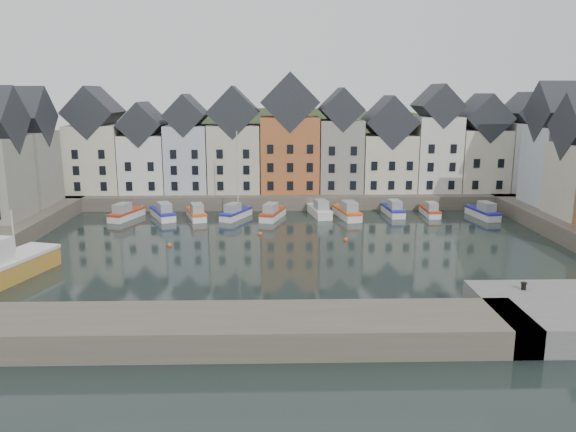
{
  "coord_description": "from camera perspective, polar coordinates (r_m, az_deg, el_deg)",
  "views": [
    {
      "loc": [
        -2.24,
        -57.73,
        16.8
      ],
      "look_at": [
        -0.69,
        6.0,
        2.76
      ],
      "focal_mm": 35.0,
      "sensor_mm": 36.0,
      "label": 1
    }
  ],
  "objects": [
    {
      "name": "far_terrace",
      "position": [
        86.27,
        2.25,
        7.14
      ],
      "size": [
        72.37,
        8.16,
        17.78
      ],
      "color": "beige",
      "rests_on": "far_quay"
    },
    {
      "name": "hillside",
      "position": [
        118.95,
        -0.25,
        -4.58
      ],
      "size": [
        153.6,
        70.4,
        64.0
      ],
      "color": "black",
      "rests_on": "ground"
    },
    {
      "name": "left_terrace",
      "position": [
        79.23,
        -26.73,
        5.36
      ],
      "size": [
        7.65,
        17.0,
        15.69
      ],
      "color": "gray",
      "rests_on": "left_quay"
    },
    {
      "name": "boat_a",
      "position": [
        79.26,
        -16.16,
        0.23
      ],
      "size": [
        3.97,
        6.83,
        2.51
      ],
      "rotation": [
        0.0,
        0.0,
        -0.32
      ],
      "color": "silver",
      "rests_on": "ground"
    },
    {
      "name": "boat_d",
      "position": [
        76.84,
        -5.37,
        0.33
      ],
      "size": [
        4.4,
        6.52,
        12.0
      ],
      "rotation": [
        0.0,
        0.0,
        -0.43
      ],
      "color": "silver",
      "rests_on": "ground"
    },
    {
      "name": "mooring_bollard",
      "position": [
        47.02,
        22.83,
        -6.54
      ],
      "size": [
        0.48,
        0.48,
        0.56
      ],
      "color": "black",
      "rests_on": "near_quay"
    },
    {
      "name": "boat_f",
      "position": [
        78.09,
        3.24,
        0.56
      ],
      "size": [
        3.22,
        7.09,
        2.62
      ],
      "rotation": [
        0.0,
        0.0,
        0.17
      ],
      "color": "silver",
      "rests_on": "ground"
    },
    {
      "name": "boat_h",
      "position": [
        80.08,
        10.64,
        0.62
      ],
      "size": [
        2.43,
        6.5,
        2.45
      ],
      "rotation": [
        0.0,
        0.0,
        0.07
      ],
      "color": "silver",
      "rests_on": "ground"
    },
    {
      "name": "mooring_buoys",
      "position": [
        65.25,
        -2.9,
        -2.38
      ],
      "size": [
        20.5,
        5.5,
        0.5
      ],
      "color": "#DB5519",
      "rests_on": "ground"
    },
    {
      "name": "boat_e",
      "position": [
        76.25,
        -1.6,
        0.26
      ],
      "size": [
        3.83,
        6.8,
        2.5
      ],
      "rotation": [
        0.0,
        0.0,
        -0.3
      ],
      "color": "silver",
      "rests_on": "ground"
    },
    {
      "name": "near_wall",
      "position": [
        39.83,
        -12.76,
        -11.28
      ],
      "size": [
        50.0,
        6.0,
        2.0
      ],
      "primitive_type": "cube",
      "color": "brown",
      "rests_on": "ground"
    },
    {
      "name": "far_quay",
      "position": [
        89.17,
        0.07,
        2.21
      ],
      "size": [
        90.0,
        16.0,
        2.0
      ],
      "primitive_type": "cube",
      "color": "brown",
      "rests_on": "ground"
    },
    {
      "name": "boat_i",
      "position": [
        80.83,
        14.25,
        0.5
      ],
      "size": [
        1.78,
        5.69,
        2.18
      ],
      "rotation": [
        0.0,
        0.0,
        -0.0
      ],
      "color": "silver",
      "rests_on": "ground"
    },
    {
      "name": "boat_b",
      "position": [
        78.27,
        -12.57,
        0.29
      ],
      "size": [
        4.68,
        6.94,
        2.57
      ],
      "rotation": [
        0.0,
        0.0,
        0.43
      ],
      "color": "silver",
      "rests_on": "ground"
    },
    {
      "name": "boat_g",
      "position": [
        77.18,
        6.05,
        0.38
      ],
      "size": [
        3.49,
        7.32,
        2.7
      ],
      "rotation": [
        0.0,
        0.0,
        0.19
      ],
      "color": "silver",
      "rests_on": "ground"
    },
    {
      "name": "boat_j",
      "position": [
        81.46,
        19.22,
        0.36
      ],
      "size": [
        3.02,
        6.86,
        2.54
      ],
      "rotation": [
        0.0,
        0.0,
        0.15
      ],
      "color": "silver",
      "rests_on": "ground"
    },
    {
      "name": "boat_c",
      "position": [
        77.31,
        -9.29,
        0.25
      ],
      "size": [
        3.71,
        6.69,
        2.45
      ],
      "rotation": [
        0.0,
        0.0,
        0.29
      ],
      "color": "silver",
      "rests_on": "ground"
    },
    {
      "name": "ground",
      "position": [
        60.17,
        0.8,
        -3.8
      ],
      "size": [
        260.0,
        260.0,
        0.0
      ],
      "primitive_type": "plane",
      "color": "black",
      "rests_on": "ground"
    }
  ]
}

